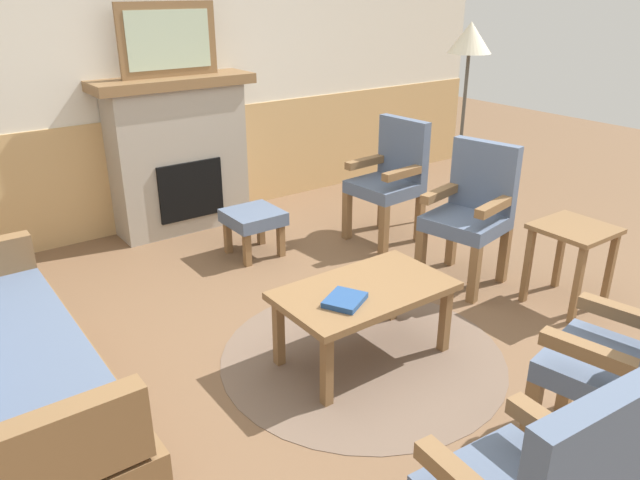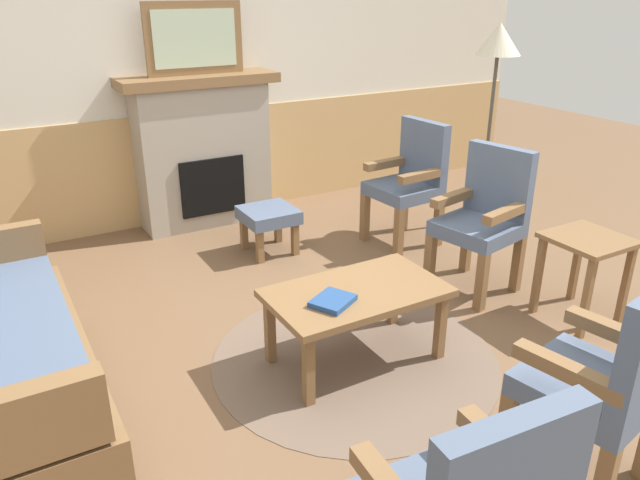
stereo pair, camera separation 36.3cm
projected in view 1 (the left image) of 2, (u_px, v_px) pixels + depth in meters
name	position (u px, v px, depth m)	size (l,w,h in m)	color
ground_plane	(355.00, 345.00, 3.58)	(14.00, 14.00, 0.00)	brown
wall_back	(159.00, 69.00, 5.01)	(7.20, 0.14, 2.70)	silver
fireplace	(179.00, 154.00, 5.08)	(1.30, 0.44, 1.28)	#A39989
framed_picture	(168.00, 40.00, 4.73)	(0.80, 0.04, 0.56)	brown
couch	(1.00, 368.00, 2.68)	(0.70, 1.80, 0.98)	brown
coffee_table	(364.00, 296.00, 3.32)	(0.96, 0.56, 0.44)	brown
round_rug	(362.00, 356.00, 3.47)	(1.61, 1.61, 0.01)	brown
book_on_table	(345.00, 300.00, 3.14)	(0.21, 0.18, 0.03)	navy
footstool	(253.00, 220.00, 4.68)	(0.40, 0.40, 0.36)	brown
armchair_near_fireplace	(472.00, 208.00, 4.19)	(0.57, 0.57, 0.98)	brown
armchair_by_window_left	(391.00, 175.00, 4.90)	(0.51, 0.51, 0.98)	brown
armchair_front_left	(629.00, 358.00, 2.51)	(0.56, 0.56, 0.98)	brown
side_table	(572.00, 243.00, 3.88)	(0.44, 0.44, 0.55)	brown
floor_lamp_by_chairs	(469.00, 51.00, 5.03)	(0.36, 0.36, 1.68)	#332D28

